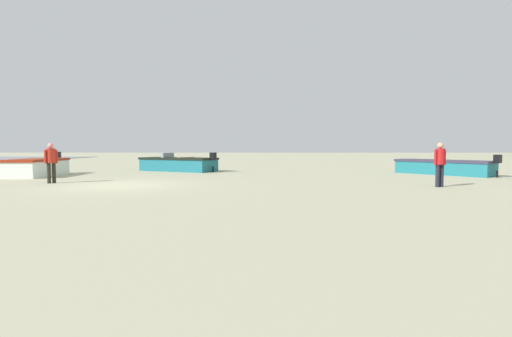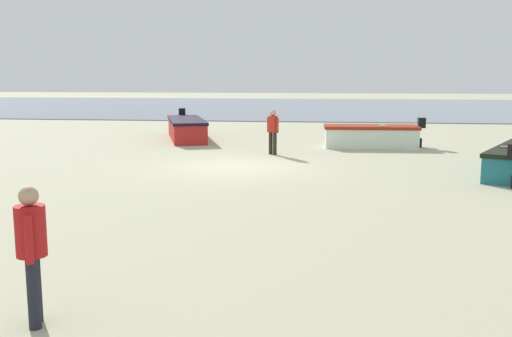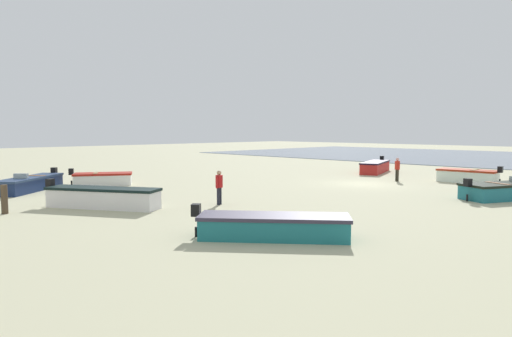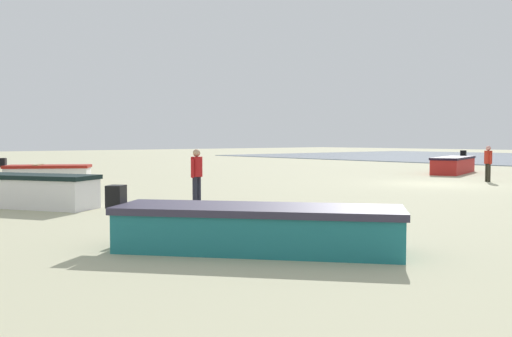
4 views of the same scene
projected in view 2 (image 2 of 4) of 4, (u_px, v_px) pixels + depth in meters
The scene contains 6 objects.
ground_plane at pixel (237, 167), 18.29m from camera, with size 160.00×160.00×0.00m, color #AFAC89.
tidal_water at pixel (299, 107), 53.55m from camera, with size 80.00×36.00×0.06m, color gray.
boat_red_2 at pixel (186, 129), 26.21m from camera, with size 3.03×5.52×1.25m.
boat_white_5 at pixel (371, 136), 23.27m from camera, with size 4.00×1.69×1.19m.
beach_walker_foreground at pixel (273, 128), 21.00m from camera, with size 0.48×0.47×1.62m.
beach_walker_distant at pixel (32, 245), 6.52m from camera, with size 0.45×0.52×1.62m.
Camera 2 is at (-2.90, 17.85, 2.82)m, focal length 40.82 mm.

